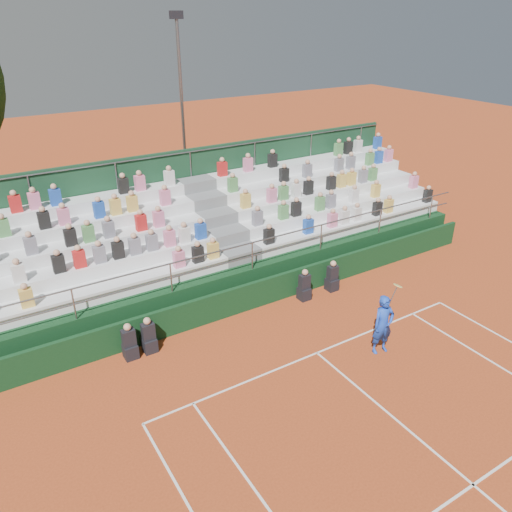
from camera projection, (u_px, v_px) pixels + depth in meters
ground at (317, 353)px, 15.03m from camera, size 90.00×90.00×0.00m
courtside_wall at (261, 293)px, 17.25m from camera, size 20.00×0.15×1.00m
line_officials at (238, 309)px, 16.36m from camera, size 8.05×0.40×1.19m
grandstand at (216, 244)px, 19.46m from camera, size 20.00×5.20×4.40m
tennis_player at (383, 325)px, 14.71m from camera, size 0.90×0.55×2.22m
floodlight_mast at (182, 101)px, 24.14m from camera, size 0.60×0.25×9.30m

